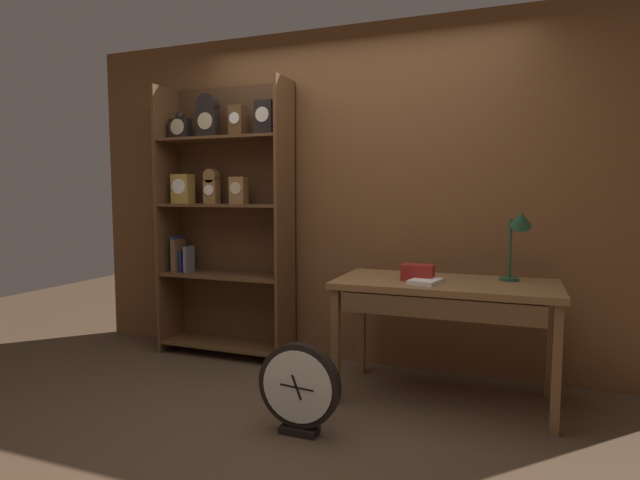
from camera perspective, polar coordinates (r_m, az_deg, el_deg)
ground_plane at (r=3.03m, az=-4.02°, el=-20.85°), size 10.00×10.00×0.00m
back_wood_panel at (r=4.01m, az=4.23°, el=4.75°), size 4.80×0.05×2.60m
bookshelf at (r=4.28m, az=-10.60°, el=2.98°), size 1.11×0.35×2.20m
workbench at (r=3.36m, az=13.66°, el=-5.96°), size 1.37×0.68×0.77m
desk_lamp at (r=3.43m, az=21.15°, el=1.05°), size 0.19×0.20×0.47m
toolbox_small at (r=3.35m, az=10.78°, el=-3.56°), size 0.20×0.12×0.10m
open_repair_manual at (r=3.26m, az=11.59°, el=-4.49°), size 0.20×0.25×0.02m
round_clock_large at (r=2.95m, az=-2.32°, el=-16.05°), size 0.47×0.11×0.51m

